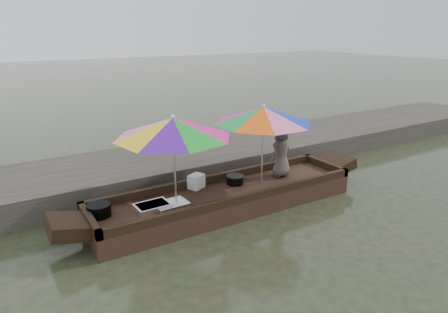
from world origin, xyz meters
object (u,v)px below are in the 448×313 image
supply_bag (196,181)px  vendor (281,151)px  boat_hull (227,200)px  tray_scallop (171,205)px  charcoal_grill (235,180)px  cooking_pot (99,210)px  tray_crayfish (152,207)px  umbrella_bow (174,161)px  umbrella_stern (262,145)px

supply_bag → vendor: size_ratio=0.27×
boat_hull → tray_scallop: size_ratio=8.95×
vendor → charcoal_grill: bearing=-17.6°
cooking_pot → vendor: size_ratio=0.36×
supply_bag → boat_hull: bearing=-48.3°
tray_crayfish → umbrella_bow: umbrella_bow is taller
tray_crayfish → vendor: bearing=2.6°
umbrella_bow → supply_bag: bearing=35.6°
charcoal_grill → supply_bag: (-0.74, 0.19, 0.05)m
tray_crayfish → charcoal_grill: bearing=7.8°
tray_crayfish → vendor: size_ratio=0.54×
umbrella_bow → tray_crayfish: bearing=179.0°
tray_crayfish → umbrella_bow: 0.85m
boat_hull → charcoal_grill: 0.49m
tray_scallop → umbrella_stern: 2.06m
umbrella_stern → charcoal_grill: bearing=150.2°
boat_hull → tray_crayfish: 1.46m
boat_hull → charcoal_grill: bearing=36.4°
charcoal_grill → supply_bag: supply_bag is taller
boat_hull → umbrella_bow: 1.39m
vendor → umbrella_stern: umbrella_stern is taller
supply_bag → umbrella_stern: bearing=-20.7°
boat_hull → supply_bag: 0.67m
tray_crayfish → tray_scallop: bearing=-10.6°
tray_crayfish → supply_bag: (1.05, 0.44, 0.09)m
supply_bag → charcoal_grill: bearing=-14.6°
charcoal_grill → umbrella_bow: size_ratio=0.17×
charcoal_grill → umbrella_bow: 1.55m
charcoal_grill → tray_scallop: bearing=-168.4°
cooking_pot → charcoal_grill: 2.61m
umbrella_stern → cooking_pot: bearing=176.1°
vendor → supply_bag: bearing=-20.9°
umbrella_stern → supply_bag: bearing=159.3°
tray_crayfish → charcoal_grill: (1.79, 0.25, 0.03)m
tray_scallop → charcoal_grill: charcoal_grill is taller
tray_crayfish → vendor: (2.81, 0.13, 0.48)m
umbrella_bow → tray_scallop: bearing=-157.2°
tray_crayfish → umbrella_stern: bearing=-0.2°
cooking_pot → umbrella_stern: size_ratio=0.21×
cooking_pot → tray_crayfish: size_ratio=0.67×
tray_scallop → charcoal_grill: 1.51m
cooking_pot → supply_bag: bearing=7.2°
boat_hull → tray_crayfish: tray_crayfish is taller
tray_scallop → charcoal_grill: size_ratio=1.75×
boat_hull → cooking_pot: bearing=174.7°
cooking_pot → tray_scallop: 1.16m
vendor → umbrella_stern: bearing=2.1°
tray_scallop → umbrella_bow: (0.12, 0.05, 0.74)m
vendor → tray_crayfish: bearing=-8.3°
umbrella_stern → vendor: bearing=12.9°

